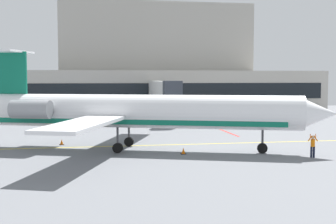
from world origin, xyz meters
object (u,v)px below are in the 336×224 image
regional_jet (132,112)px  pushback_tractor (168,116)px  baggage_tug (82,118)px  belt_loader (34,117)px  fuel_tank (227,110)px  marshaller (313,146)px

regional_jet → pushback_tractor: 25.47m
baggage_tug → pushback_tractor: size_ratio=1.09×
belt_loader → fuel_tank: (29.57, 1.12, 0.60)m
regional_jet → fuel_tank: (17.87, 28.37, -1.98)m
regional_jet → baggage_tug: size_ratio=7.61×
pushback_tractor → marshaller: (6.70, -30.83, 0.06)m
baggage_tug → belt_loader: (-6.92, 4.77, -0.07)m
belt_loader → fuel_tank: fuel_tank is taller
baggage_tug → marshaller: 34.85m
baggage_tug → marshaller: baggage_tug is taller
belt_loader → marshaller: belt_loader is taller
regional_jet → baggage_tug: 23.11m
baggage_tug → belt_loader: 8.41m
baggage_tug → regional_jet: bearing=-78.0°
baggage_tug → pushback_tractor: bearing=7.8°
baggage_tug → belt_loader: size_ratio=1.22×
pushback_tractor → baggage_tug: bearing=-172.2°
pushback_tractor → belt_loader: bearing=171.0°
baggage_tug → pushback_tractor: baggage_tug is taller
pushback_tractor → belt_loader: size_ratio=1.12×
pushback_tractor → fuel_tank: 11.07m
baggage_tug → fuel_tank: 23.41m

